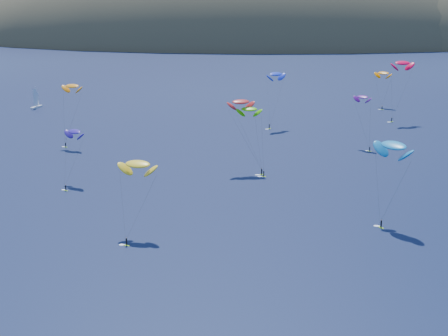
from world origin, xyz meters
The scene contains 12 objects.
island centered at (39.40, 562.36, -10.74)m, with size 730.00×300.00×210.00m.
sailboat centered at (-84.24, 201.00, 0.89)m, with size 8.43×7.37×10.10m.
kitesurfer_1 centered at (-49.83, 138.10, 20.70)m, with size 8.91×9.06×23.00m.
kitesurfer_2 centered at (-14.27, 59.17, 16.12)m, with size 9.95×12.90×18.71m.
kitesurfer_3 centered at (11.75, 109.30, 18.73)m, with size 9.00×10.61×20.88m.
kitesurfer_4 centered at (22.76, 167.47, 20.82)m, with size 9.48×9.89×23.33m.
kitesurfer_5 centered at (45.48, 66.75, 18.97)m, with size 10.50×11.50×21.98m.
kitesurfer_6 centered at (51.53, 138.75, 17.21)m, with size 7.01×12.23×19.10m.
kitesurfer_8 centered at (74.54, 178.94, 23.85)m, with size 11.09×7.70×26.71m.
kitesurfer_9 centered at (9.19, 110.36, 20.76)m, with size 11.68×10.85×23.11m.
kitesurfer_10 centered at (-38.58, 96.14, 14.60)m, with size 7.85×13.62×16.65m.
kitesurfer_11 centered at (74.23, 210.45, 15.13)m, with size 8.78×14.23×17.45m.
Camera 1 is at (9.34, -76.72, 57.01)m, focal length 50.00 mm.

